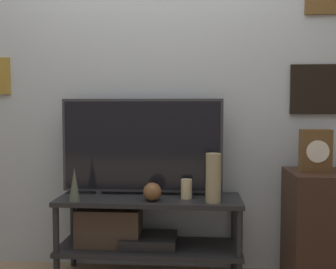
{
  "coord_description": "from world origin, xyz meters",
  "views": [
    {
      "loc": [
        0.31,
        -2.31,
        1.13
      ],
      "look_at": [
        0.12,
        0.24,
        0.97
      ],
      "focal_mm": 42.0,
      "sensor_mm": 36.0,
      "label": 1
    }
  ],
  "objects_px": {
    "television": "(142,146)",
    "vase_round_glass": "(152,192)",
    "candle_jar": "(186,189)",
    "mantel_clock": "(315,151)",
    "vase_tall_ceramic": "(213,178)",
    "vase_slim_bronze": "(74,185)"
  },
  "relations": [
    {
      "from": "vase_round_glass",
      "to": "candle_jar",
      "type": "distance_m",
      "value": 0.23
    },
    {
      "from": "vase_tall_ceramic",
      "to": "vase_round_glass",
      "type": "height_order",
      "value": "vase_tall_ceramic"
    },
    {
      "from": "television",
      "to": "mantel_clock",
      "type": "bearing_deg",
      "value": -5.43
    },
    {
      "from": "television",
      "to": "vase_tall_ceramic",
      "type": "distance_m",
      "value": 0.55
    },
    {
      "from": "television",
      "to": "vase_slim_bronze",
      "type": "distance_m",
      "value": 0.52
    },
    {
      "from": "television",
      "to": "vase_tall_ceramic",
      "type": "height_order",
      "value": "television"
    },
    {
      "from": "television",
      "to": "vase_round_glass",
      "type": "height_order",
      "value": "television"
    },
    {
      "from": "vase_tall_ceramic",
      "to": "candle_jar",
      "type": "bearing_deg",
      "value": 150.24
    },
    {
      "from": "candle_jar",
      "to": "mantel_clock",
      "type": "bearing_deg",
      "value": -0.29
    },
    {
      "from": "vase_round_glass",
      "to": "candle_jar",
      "type": "relative_size",
      "value": 0.92
    },
    {
      "from": "mantel_clock",
      "to": "candle_jar",
      "type": "bearing_deg",
      "value": 179.71
    },
    {
      "from": "vase_tall_ceramic",
      "to": "candle_jar",
      "type": "distance_m",
      "value": 0.22
    },
    {
      "from": "vase_tall_ceramic",
      "to": "vase_slim_bronze",
      "type": "distance_m",
      "value": 0.88
    },
    {
      "from": "vase_tall_ceramic",
      "to": "mantel_clock",
      "type": "bearing_deg",
      "value": 8.19
    },
    {
      "from": "vase_round_glass",
      "to": "vase_slim_bronze",
      "type": "bearing_deg",
      "value": -175.01
    },
    {
      "from": "television",
      "to": "vase_round_glass",
      "type": "xyz_separation_m",
      "value": [
        0.09,
        -0.19,
        -0.28
      ]
    },
    {
      "from": "vase_round_glass",
      "to": "vase_slim_bronze",
      "type": "relative_size",
      "value": 0.55
    },
    {
      "from": "mantel_clock",
      "to": "vase_tall_ceramic",
      "type": "bearing_deg",
      "value": -171.81
    },
    {
      "from": "vase_tall_ceramic",
      "to": "vase_round_glass",
      "type": "xyz_separation_m",
      "value": [
        -0.38,
        0.01,
        -0.1
      ]
    },
    {
      "from": "candle_jar",
      "to": "mantel_clock",
      "type": "relative_size",
      "value": 0.47
    },
    {
      "from": "vase_tall_ceramic",
      "to": "candle_jar",
      "type": "relative_size",
      "value": 2.43
    },
    {
      "from": "candle_jar",
      "to": "vase_round_glass",
      "type": "bearing_deg",
      "value": -158.23
    }
  ]
}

